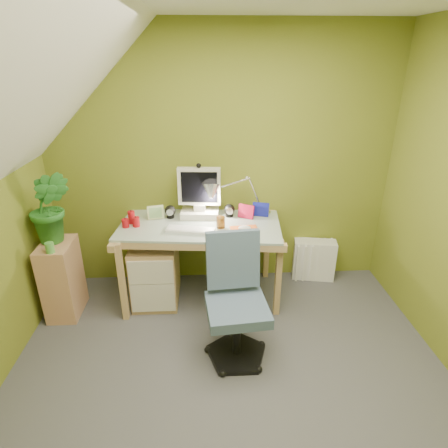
{
  "coord_description": "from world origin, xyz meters",
  "views": [
    {
      "loc": [
        -0.15,
        -1.78,
        2.1
      ],
      "look_at": [
        0.0,
        1.0,
        0.85
      ],
      "focal_mm": 30.0,
      "sensor_mm": 36.0,
      "label": 1
    }
  ],
  "objects_px": {
    "potted_plant": "(50,207)",
    "side_ledge": "(62,279)",
    "desk_lamp": "(249,187)",
    "task_chair": "(237,308)",
    "desk": "(201,261)",
    "radiator": "(314,259)",
    "monitor": "(199,192)"
  },
  "relations": [
    {
      "from": "radiator",
      "to": "desk_lamp",
      "type": "bearing_deg",
      "value": -162.7
    },
    {
      "from": "potted_plant",
      "to": "desk_lamp",
      "type": "bearing_deg",
      "value": 10.82
    },
    {
      "from": "desk_lamp",
      "to": "monitor",
      "type": "bearing_deg",
      "value": -165.46
    },
    {
      "from": "side_ledge",
      "to": "monitor",
      "type": "bearing_deg",
      "value": 16.94
    },
    {
      "from": "potted_plant",
      "to": "radiator",
      "type": "height_order",
      "value": "potted_plant"
    },
    {
      "from": "desk_lamp",
      "to": "task_chair",
      "type": "height_order",
      "value": "desk_lamp"
    },
    {
      "from": "monitor",
      "to": "radiator",
      "type": "relative_size",
      "value": 1.16
    },
    {
      "from": "radiator",
      "to": "side_ledge",
      "type": "bearing_deg",
      "value": -159.08
    },
    {
      "from": "side_ledge",
      "to": "radiator",
      "type": "distance_m",
      "value": 2.39
    },
    {
      "from": "desk",
      "to": "task_chair",
      "type": "relative_size",
      "value": 1.58
    },
    {
      "from": "radiator",
      "to": "monitor",
      "type": "bearing_deg",
      "value": -165.58
    },
    {
      "from": "potted_plant",
      "to": "side_ledge",
      "type": "bearing_deg",
      "value": -90.0
    },
    {
      "from": "desk",
      "to": "radiator",
      "type": "bearing_deg",
      "value": 18.8
    },
    {
      "from": "side_ledge",
      "to": "desk",
      "type": "bearing_deg",
      "value": 8.78
    },
    {
      "from": "monitor",
      "to": "desk_lamp",
      "type": "relative_size",
      "value": 0.86
    },
    {
      "from": "task_chair",
      "to": "monitor",
      "type": "bearing_deg",
      "value": 99.42
    },
    {
      "from": "desk_lamp",
      "to": "potted_plant",
      "type": "distance_m",
      "value": 1.68
    },
    {
      "from": "monitor",
      "to": "radiator",
      "type": "distance_m",
      "value": 1.39
    },
    {
      "from": "desk",
      "to": "potted_plant",
      "type": "relative_size",
      "value": 2.29
    },
    {
      "from": "monitor",
      "to": "side_ledge",
      "type": "distance_m",
      "value": 1.41
    },
    {
      "from": "side_ledge",
      "to": "task_chair",
      "type": "xyz_separation_m",
      "value": [
        1.46,
        -0.63,
        0.1
      ]
    },
    {
      "from": "desk",
      "to": "monitor",
      "type": "relative_size",
      "value": 2.92
    },
    {
      "from": "potted_plant",
      "to": "task_chair",
      "type": "height_order",
      "value": "potted_plant"
    },
    {
      "from": "monitor",
      "to": "side_ledge",
      "type": "bearing_deg",
      "value": -158.42
    },
    {
      "from": "side_ledge",
      "to": "potted_plant",
      "type": "distance_m",
      "value": 0.65
    },
    {
      "from": "desk_lamp",
      "to": "side_ledge",
      "type": "bearing_deg",
      "value": -152.97
    },
    {
      "from": "monitor",
      "to": "desk_lamp",
      "type": "xyz_separation_m",
      "value": [
        0.45,
        0.0,
        0.04
      ]
    },
    {
      "from": "desk_lamp",
      "to": "task_chair",
      "type": "xyz_separation_m",
      "value": [
        -0.18,
        -0.99,
        -0.58
      ]
    },
    {
      "from": "desk",
      "to": "desk_lamp",
      "type": "height_order",
      "value": "desk_lamp"
    },
    {
      "from": "potted_plant",
      "to": "task_chair",
      "type": "relative_size",
      "value": 0.69
    },
    {
      "from": "monitor",
      "to": "radiator",
      "type": "xyz_separation_m",
      "value": [
        1.15,
        0.09,
        -0.78
      ]
    },
    {
      "from": "monitor",
      "to": "task_chair",
      "type": "xyz_separation_m",
      "value": [
        0.27,
        -0.99,
        -0.55
      ]
    }
  ]
}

